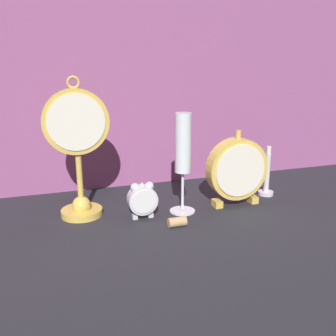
{
  "coord_description": "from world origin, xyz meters",
  "views": [
    {
      "loc": [
        -0.27,
        -0.75,
        0.36
      ],
      "look_at": [
        0.0,
        0.08,
        0.12
      ],
      "focal_mm": 40.0,
      "sensor_mm": 36.0,
      "label": 1
    }
  ],
  "objects_px": {
    "pocket_watch_on_stand": "(78,154)",
    "mantel_clock_silver": "(237,169)",
    "alarm_clock_twin_bell": "(142,199)",
    "brass_candlestick": "(267,179)",
    "champagne_flute": "(183,151)",
    "wine_cork": "(177,222)"
  },
  "relations": [
    {
      "from": "alarm_clock_twin_bell",
      "to": "mantel_clock_silver",
      "type": "relative_size",
      "value": 0.46
    },
    {
      "from": "pocket_watch_on_stand",
      "to": "wine_cork",
      "type": "relative_size",
      "value": 7.95
    },
    {
      "from": "wine_cork",
      "to": "alarm_clock_twin_bell",
      "type": "bearing_deg",
      "value": 131.8
    },
    {
      "from": "alarm_clock_twin_bell",
      "to": "wine_cork",
      "type": "relative_size",
      "value": 2.15
    },
    {
      "from": "pocket_watch_on_stand",
      "to": "champagne_flute",
      "type": "height_order",
      "value": "pocket_watch_on_stand"
    },
    {
      "from": "mantel_clock_silver",
      "to": "pocket_watch_on_stand",
      "type": "bearing_deg",
      "value": 172.16
    },
    {
      "from": "mantel_clock_silver",
      "to": "brass_candlestick",
      "type": "bearing_deg",
      "value": 19.37
    },
    {
      "from": "champagne_flute",
      "to": "wine_cork",
      "type": "relative_size",
      "value": 5.92
    },
    {
      "from": "champagne_flute",
      "to": "wine_cork",
      "type": "distance_m",
      "value": 0.17
    },
    {
      "from": "pocket_watch_on_stand",
      "to": "alarm_clock_twin_bell",
      "type": "height_order",
      "value": "pocket_watch_on_stand"
    },
    {
      "from": "alarm_clock_twin_bell",
      "to": "wine_cork",
      "type": "distance_m",
      "value": 0.1
    },
    {
      "from": "alarm_clock_twin_bell",
      "to": "champagne_flute",
      "type": "relative_size",
      "value": 0.36
    },
    {
      "from": "pocket_watch_on_stand",
      "to": "wine_cork",
      "type": "height_order",
      "value": "pocket_watch_on_stand"
    },
    {
      "from": "pocket_watch_on_stand",
      "to": "mantel_clock_silver",
      "type": "height_order",
      "value": "pocket_watch_on_stand"
    },
    {
      "from": "alarm_clock_twin_bell",
      "to": "brass_candlestick",
      "type": "relative_size",
      "value": 0.64
    },
    {
      "from": "champagne_flute",
      "to": "wine_cork",
      "type": "bearing_deg",
      "value": -118.04
    },
    {
      "from": "mantel_clock_silver",
      "to": "wine_cork",
      "type": "height_order",
      "value": "mantel_clock_silver"
    },
    {
      "from": "alarm_clock_twin_bell",
      "to": "wine_cork",
      "type": "height_order",
      "value": "alarm_clock_twin_bell"
    },
    {
      "from": "champagne_flute",
      "to": "mantel_clock_silver",
      "type": "bearing_deg",
      "value": 0.24
    },
    {
      "from": "alarm_clock_twin_bell",
      "to": "wine_cork",
      "type": "bearing_deg",
      "value": -48.2
    },
    {
      "from": "alarm_clock_twin_bell",
      "to": "mantel_clock_silver",
      "type": "xyz_separation_m",
      "value": [
        0.25,
        0.01,
        0.05
      ]
    },
    {
      "from": "alarm_clock_twin_bell",
      "to": "wine_cork",
      "type": "xyz_separation_m",
      "value": [
        0.06,
        -0.07,
        -0.04
      ]
    }
  ]
}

